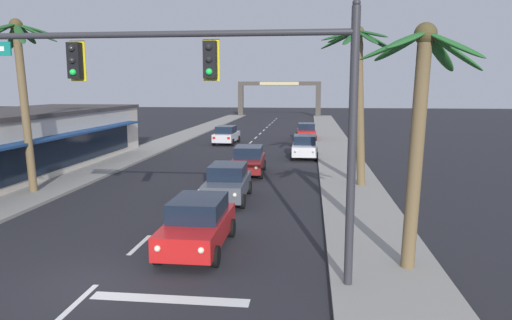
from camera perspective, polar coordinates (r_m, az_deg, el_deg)
ground_plane at (r=13.64m, az=-18.82°, el=-14.15°), size 220.00×220.00×0.00m
sidewalk_right at (r=31.79m, az=10.45°, el=-0.64°), size 3.20×110.00×0.14m
sidewalk_left at (r=34.42m, az=-16.42°, el=-0.14°), size 3.20×110.00×0.14m
lane_markings at (r=31.46m, az=-2.93°, el=-0.72°), size 4.28×87.04×0.01m
traffic_signal_mast at (r=12.04m, az=-4.46°, el=8.71°), size 10.81×0.41×7.30m
sedan_lead_at_stop_bar at (r=15.44m, az=-7.07°, el=-7.66°), size 1.95×4.45×1.68m
sedan_third_in_queue at (r=21.88m, az=-3.45°, el=-2.69°), size 2.03×4.48×1.68m
sedan_fifth_in_queue at (r=28.42m, az=-0.92°, el=-0.00°), size 2.08×4.50×1.68m
sedan_oncoming_far at (r=43.64m, az=-3.61°, el=3.07°), size 2.08×4.50×1.68m
sedan_parked_nearest_kerb at (r=47.01m, az=6.12°, el=3.45°), size 2.06×4.49×1.68m
sedan_parked_mid_kerb at (r=35.15m, az=5.92°, el=1.65°), size 1.95×4.45×1.68m
palm_left_second at (r=25.33m, az=-26.61°, el=9.42°), size 3.81×3.86×8.40m
palm_right_nearest at (r=13.55m, az=19.22°, el=6.13°), size 3.30×2.88×6.91m
palm_right_second at (r=24.80m, az=12.36°, el=9.68°), size 3.89×3.76×8.27m
storefront_strip_left at (r=31.72m, az=-28.45°, el=1.75°), size 8.56×25.10×3.78m
town_gateway_arch at (r=85.45m, az=2.83°, el=8.05°), size 14.89×0.90×6.22m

